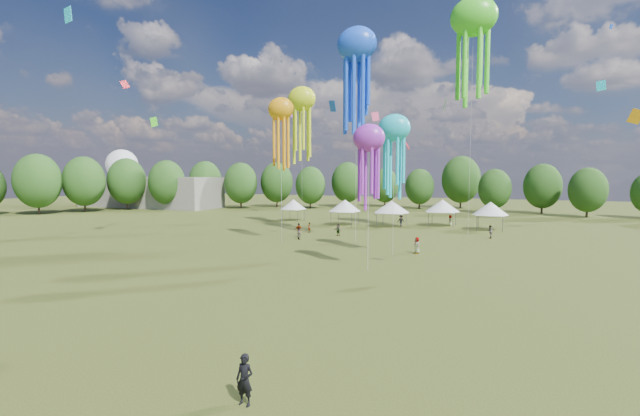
% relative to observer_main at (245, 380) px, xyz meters
% --- Properties ---
extents(ground, '(300.00, 300.00, 0.00)m').
position_rel_observer_main_xyz_m(ground, '(-6.88, 3.13, -0.97)').
color(ground, '#384416').
rests_on(ground, ground).
extents(observer_main, '(0.72, 0.48, 1.95)m').
position_rel_observer_main_xyz_m(observer_main, '(0.00, 0.00, 0.00)').
color(observer_main, black).
rests_on(observer_main, ground).
extents(spectator_near, '(1.00, 1.00, 1.63)m').
position_rel_observer_main_xyz_m(spectator_near, '(-16.49, 38.54, -0.16)').
color(spectator_near, gray).
rests_on(spectator_near, ground).
extents(spectators_far, '(25.58, 28.76, 1.92)m').
position_rel_observer_main_xyz_m(spectators_far, '(-6.12, 48.86, -0.07)').
color(spectators_far, gray).
rests_on(spectators_far, ground).
extents(festival_tents, '(39.31, 10.76, 4.46)m').
position_rel_observer_main_xyz_m(festival_tents, '(-8.19, 58.65, 2.37)').
color(festival_tents, '#47474C').
rests_on(festival_tents, ground).
extents(show_kites, '(31.16, 29.75, 32.65)m').
position_rel_observer_main_xyz_m(show_kites, '(-5.67, 44.70, 20.85)').
color(show_kites, '#FFA20F').
rests_on(show_kites, ground).
extents(small_kites, '(68.28, 52.72, 46.00)m').
position_rel_observer_main_xyz_m(small_kites, '(-7.25, 46.06, 27.52)').
color(small_kites, '#FFA20F').
rests_on(small_kites, ground).
extents(treeline, '(201.57, 95.24, 13.43)m').
position_rel_observer_main_xyz_m(treeline, '(-10.75, 65.64, 5.57)').
color(treeline, '#38281C').
rests_on(treeline, ground).
extents(hangar, '(40.00, 12.00, 8.00)m').
position_rel_observer_main_xyz_m(hangar, '(-78.88, 75.13, 3.03)').
color(hangar, gray).
rests_on(hangar, ground).
extents(radome, '(9.00, 9.00, 16.00)m').
position_rel_observer_main_xyz_m(radome, '(-94.88, 81.13, 9.01)').
color(radome, white).
rests_on(radome, ground).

